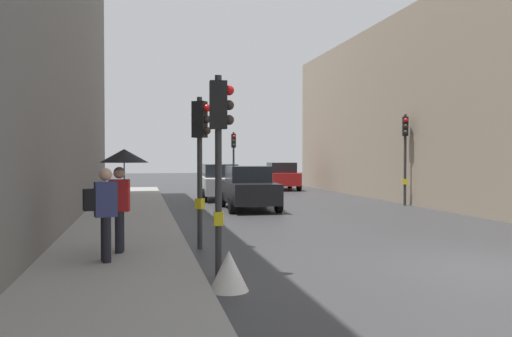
% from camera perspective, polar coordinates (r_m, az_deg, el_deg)
% --- Properties ---
extents(ground_plane, '(120.00, 120.00, 0.00)m').
position_cam_1_polar(ground_plane, '(11.06, 23.16, -9.98)').
color(ground_plane, '#38383A').
extents(sidewalk_kerb, '(3.01, 40.00, 0.16)m').
position_cam_1_polar(sidewalk_kerb, '(14.97, -14.18, -6.66)').
color(sidewalk_kerb, gray).
rests_on(sidewalk_kerb, ground).
extents(building_facade_right, '(12.00, 29.02, 8.83)m').
position_cam_1_polar(building_facade_right, '(28.59, 25.82, 5.73)').
color(building_facade_right, gray).
rests_on(building_facade_right, ground).
extents(traffic_light_near_right, '(0.44, 0.38, 3.52)m').
position_cam_1_polar(traffic_light_near_right, '(12.23, -6.04, 2.64)').
color(traffic_light_near_right, '#2D2D2D').
rests_on(traffic_light_near_right, ground).
extents(traffic_light_near_left, '(0.44, 0.26, 3.57)m').
position_cam_1_polar(traffic_light_near_left, '(9.27, -3.96, 3.28)').
color(traffic_light_near_left, '#2D2D2D').
rests_on(traffic_light_near_left, ground).
extents(traffic_light_mid_street, '(0.34, 0.45, 3.99)m').
position_cam_1_polar(traffic_light_mid_street, '(23.86, 15.90, 2.70)').
color(traffic_light_mid_street, '#2D2D2D').
rests_on(traffic_light_mid_street, ground).
extents(traffic_light_far_median, '(0.25, 0.43, 3.63)m').
position_cam_1_polar(traffic_light_far_median, '(31.95, -2.45, 1.95)').
color(traffic_light_far_median, '#2D2D2D').
rests_on(traffic_light_far_median, ground).
extents(car_red_sedan, '(2.24, 4.31, 1.76)m').
position_cam_1_polar(car_red_sedan, '(33.95, 2.72, -0.84)').
color(car_red_sedan, red).
rests_on(car_red_sedan, ground).
extents(car_dark_suv, '(2.08, 4.23, 1.76)m').
position_cam_1_polar(car_dark_suv, '(21.18, -0.80, -2.13)').
color(car_dark_suv, black).
rests_on(car_dark_suv, ground).
extents(car_white_compact, '(2.16, 4.27, 1.76)m').
position_cam_1_polar(car_white_compact, '(26.22, -3.90, -1.47)').
color(car_white_compact, silver).
rests_on(car_white_compact, ground).
extents(pedestrian_with_umbrella, '(1.00, 1.00, 2.14)m').
position_cam_1_polar(pedestrian_with_umbrella, '(11.19, -14.28, -0.29)').
color(pedestrian_with_umbrella, black).
rests_on(pedestrian_with_umbrella, sidewalk_kerb).
extents(pedestrian_with_grey_backpack, '(0.64, 0.40, 1.77)m').
position_cam_1_polar(pedestrian_with_grey_backpack, '(10.29, -16.26, -4.22)').
color(pedestrian_with_grey_backpack, black).
rests_on(pedestrian_with_grey_backpack, sidewalk_kerb).
extents(warning_sign_triangle, '(0.64, 0.64, 0.65)m').
position_cam_1_polar(warning_sign_triangle, '(8.53, -2.97, -11.02)').
color(warning_sign_triangle, silver).
rests_on(warning_sign_triangle, ground).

